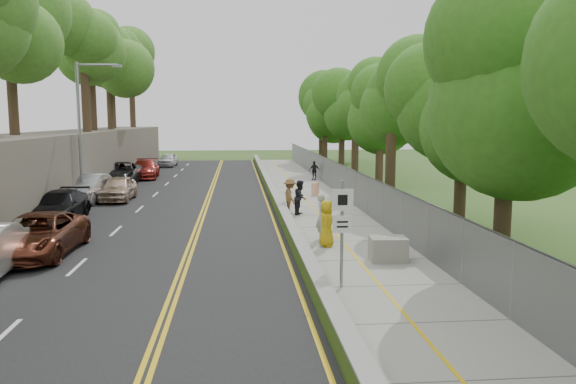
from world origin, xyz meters
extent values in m
plane|color=#33511E|center=(0.00, 0.00, 0.00)|extent=(140.00, 140.00, 0.00)
cube|color=black|center=(-5.40, 15.00, 0.02)|extent=(11.20, 66.00, 0.04)
cube|color=gray|center=(2.55, 15.00, 0.03)|extent=(4.20, 66.00, 0.05)
cube|color=#84DE2E|center=(0.25, 15.00, 0.30)|extent=(0.42, 66.00, 0.60)
cube|color=#595147|center=(-13.50, 15.00, 2.00)|extent=(5.00, 66.00, 4.00)
cube|color=slate|center=(4.65, 15.00, 1.00)|extent=(0.04, 66.00, 2.00)
cylinder|color=gray|center=(-10.70, 14.00, 4.00)|extent=(0.18, 0.18, 8.00)
cylinder|color=gray|center=(-9.60, 14.00, 7.85)|extent=(2.30, 0.13, 0.13)
cube|color=gray|center=(-8.52, 14.00, 7.80)|extent=(0.50, 0.22, 0.14)
cylinder|color=gray|center=(1.05, -3.00, 1.60)|extent=(0.09, 0.09, 3.10)
cube|color=white|center=(1.05, -3.03, 2.60)|extent=(0.62, 0.04, 0.62)
cube|color=white|center=(1.05, -3.03, 1.90)|extent=(0.56, 0.04, 0.50)
cylinder|color=orange|center=(3.00, 16.48, 0.46)|extent=(0.50, 0.50, 0.82)
cube|color=gray|center=(3.20, -0.15, 0.46)|extent=(1.29, 1.00, 0.82)
imported|color=#5B2718|center=(-9.00, 1.74, 0.78)|extent=(2.59, 5.39, 1.48)
imported|color=black|center=(-10.37, 8.74, 0.75)|extent=(2.01, 4.92, 1.42)
imported|color=#C4A48E|center=(-9.00, 15.42, 0.77)|extent=(1.74, 4.27, 1.45)
imported|color=#979B9E|center=(-10.60, 14.73, 0.86)|extent=(2.18, 5.09, 1.63)
imported|color=black|center=(-10.60, 24.31, 0.85)|extent=(2.98, 5.96, 1.62)
imported|color=maroon|center=(-9.47, 28.26, 0.80)|extent=(2.48, 5.38, 1.52)
imported|color=silver|center=(-9.00, 39.89, 0.73)|extent=(1.90, 4.17, 1.39)
imported|color=gold|center=(1.45, 2.23, 0.93)|extent=(0.78, 0.98, 1.77)
imported|color=beige|center=(1.45, 3.41, 0.99)|extent=(0.48, 0.71, 1.89)
imported|color=black|center=(1.27, 9.47, 0.92)|extent=(0.92, 1.03, 1.75)
imported|color=brown|center=(0.75, 9.65, 0.96)|extent=(0.88, 1.28, 1.82)
imported|color=black|center=(4.20, 25.57, 0.81)|extent=(0.96, 0.63, 1.52)
camera|label=1|loc=(-1.90, -18.52, 4.87)|focal=35.00mm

